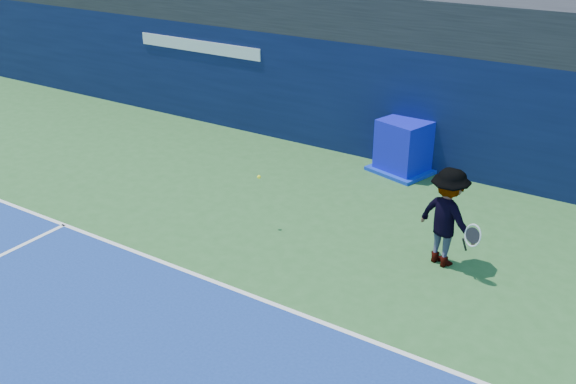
% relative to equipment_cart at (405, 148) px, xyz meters
% --- Properties ---
extents(baseline, '(24.00, 0.10, 0.01)m').
position_rel_equipment_cart_xyz_m(baseline, '(0.15, -6.73, -0.61)').
color(baseline, white).
rests_on(baseline, ground).
extents(stadium_band, '(36.00, 3.00, 1.20)m').
position_rel_equipment_cart_xyz_m(stadium_band, '(0.15, 1.77, 2.98)').
color(stadium_band, black).
rests_on(stadium_band, back_wall_assembly).
extents(back_wall_assembly, '(36.00, 1.03, 3.00)m').
position_rel_equipment_cart_xyz_m(back_wall_assembly, '(0.14, 0.77, 0.88)').
color(back_wall_assembly, '#0A1337').
rests_on(back_wall_assembly, ground).
extents(equipment_cart, '(1.73, 1.73, 1.35)m').
position_rel_equipment_cart_xyz_m(equipment_cart, '(0.00, 0.00, 0.00)').
color(equipment_cart, '#0D0FC1').
rests_on(equipment_cart, ground).
extents(tennis_player, '(1.48, 1.11, 1.94)m').
position_rel_equipment_cart_xyz_m(tennis_player, '(2.48, -3.82, 0.35)').
color(tennis_player, silver).
rests_on(tennis_player, ground).
extents(tennis_ball, '(0.08, 0.08, 0.08)m').
position_rel_equipment_cart_xyz_m(tennis_ball, '(-1.30, -4.51, 0.53)').
color(tennis_ball, '#F2F31B').
rests_on(tennis_ball, ground).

